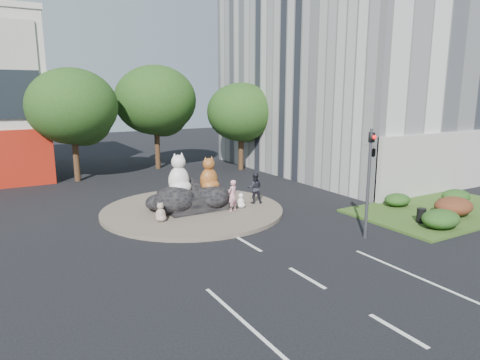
# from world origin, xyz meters

# --- Properties ---
(ground) EXTENTS (120.00, 120.00, 0.00)m
(ground) POSITION_xyz_m (0.00, 0.00, 0.00)
(ground) COLOR black
(ground) RESTS_ON ground
(roundabout_island) EXTENTS (10.00, 10.00, 0.20)m
(roundabout_island) POSITION_xyz_m (0.00, 10.00, 0.10)
(roundabout_island) COLOR brown
(roundabout_island) RESTS_ON ground
(rock_plinth) EXTENTS (3.20, 2.60, 0.90)m
(rock_plinth) POSITION_xyz_m (0.00, 10.00, 0.65)
(rock_plinth) COLOR black
(rock_plinth) RESTS_ON roundabout_island
(grass_verge) EXTENTS (10.00, 6.00, 0.12)m
(grass_verge) POSITION_xyz_m (12.00, 3.00, 0.06)
(grass_verge) COLOR #2A4818
(grass_verge) RESTS_ON ground
(tree_left) EXTENTS (6.46, 6.46, 8.27)m
(tree_left) POSITION_xyz_m (-3.93, 22.06, 5.25)
(tree_left) COLOR #382314
(tree_left) RESTS_ON ground
(tree_mid) EXTENTS (6.84, 6.84, 8.76)m
(tree_mid) POSITION_xyz_m (3.07, 24.06, 5.56)
(tree_mid) COLOR #382314
(tree_mid) RESTS_ON ground
(tree_right) EXTENTS (5.70, 5.70, 7.30)m
(tree_right) POSITION_xyz_m (9.07, 20.06, 4.63)
(tree_right) COLOR #382314
(tree_right) RESTS_ON ground
(hedge_near_green) EXTENTS (2.00, 1.60, 0.90)m
(hedge_near_green) POSITION_xyz_m (9.00, 1.00, 0.57)
(hedge_near_green) COLOR #133711
(hedge_near_green) RESTS_ON grass_verge
(hedge_red) EXTENTS (2.20, 1.76, 0.99)m
(hedge_red) POSITION_xyz_m (11.50, 2.00, 0.61)
(hedge_red) COLOR #502315
(hedge_red) RESTS_ON grass_verge
(hedge_mid_green) EXTENTS (1.80, 1.44, 0.81)m
(hedge_mid_green) POSITION_xyz_m (14.00, 3.50, 0.53)
(hedge_mid_green) COLOR #133711
(hedge_mid_green) RESTS_ON grass_verge
(hedge_back_green) EXTENTS (1.60, 1.28, 0.72)m
(hedge_back_green) POSITION_xyz_m (10.50, 4.80, 0.48)
(hedge_back_green) COLOR #133711
(hedge_back_green) RESTS_ON grass_verge
(traffic_light) EXTENTS (0.44, 1.24, 5.00)m
(traffic_light) POSITION_xyz_m (5.10, 2.00, 3.62)
(traffic_light) COLOR #595B60
(traffic_light) RESTS_ON ground
(street_lamp) EXTENTS (2.34, 0.22, 8.06)m
(street_lamp) POSITION_xyz_m (12.82, 8.00, 4.55)
(street_lamp) COLOR #595B60
(street_lamp) RESTS_ON ground
(cat_white) EXTENTS (1.54, 1.39, 2.26)m
(cat_white) POSITION_xyz_m (-0.73, 10.12, 2.23)
(cat_white) COLOR silver
(cat_white) RESTS_ON rock_plinth
(cat_tabby) EXTENTS (1.24, 1.09, 1.97)m
(cat_tabby) POSITION_xyz_m (0.96, 9.86, 2.09)
(cat_tabby) COLOR #AB6723
(cat_tabby) RESTS_ON rock_plinth
(kitten_calico) EXTENTS (0.67, 0.60, 0.99)m
(kitten_calico) POSITION_xyz_m (-2.36, 8.62, 0.70)
(kitten_calico) COLOR beige
(kitten_calico) RESTS_ON roundabout_island
(kitten_white) EXTENTS (0.67, 0.64, 0.87)m
(kitten_white) POSITION_xyz_m (2.38, 8.77, 0.64)
(kitten_white) COLOR silver
(kitten_white) RESTS_ON roundabout_island
(pedestrian_pink) EXTENTS (0.74, 0.61, 1.73)m
(pedestrian_pink) POSITION_xyz_m (1.64, 8.38, 1.07)
(pedestrian_pink) COLOR pink
(pedestrian_pink) RESTS_ON roundabout_island
(pedestrian_dark) EXTENTS (1.08, 0.99, 1.80)m
(pedestrian_dark) POSITION_xyz_m (3.60, 9.24, 1.10)
(pedestrian_dark) COLOR black
(pedestrian_dark) RESTS_ON roundabout_island
(litter_bin) EXTENTS (0.46, 0.46, 0.73)m
(litter_bin) POSITION_xyz_m (8.94, 2.04, 0.48)
(litter_bin) COLOR black
(litter_bin) RESTS_ON grass_verge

